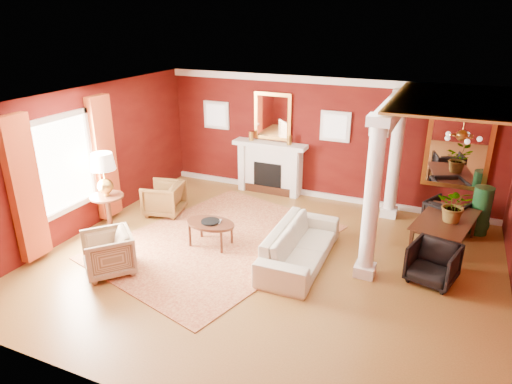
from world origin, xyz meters
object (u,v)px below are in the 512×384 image
at_px(armchair_leopard, 164,197).
at_px(side_table, 105,178).
at_px(sofa, 300,239).
at_px(coffee_table, 211,225).
at_px(dining_table, 447,225).
at_px(armchair_stripe, 108,251).

bearing_deg(armchair_leopard, side_table, -37.15).
bearing_deg(side_table, armchair_leopard, 64.94).
xyz_separation_m(sofa, coffee_table, (-1.78, -0.10, -0.01)).
bearing_deg(dining_table, side_table, 119.61).
xyz_separation_m(sofa, armchair_stripe, (-2.92, -1.67, -0.05)).
relative_size(side_table, dining_table, 1.00).
height_order(sofa, armchair_stripe, sofa).
xyz_separation_m(armchair_stripe, coffee_table, (1.14, 1.58, 0.04)).
relative_size(armchair_leopard, side_table, 0.48).
xyz_separation_m(sofa, dining_table, (2.38, 1.65, 0.01)).
relative_size(armchair_leopard, armchair_stripe, 0.99).
height_order(sofa, armchair_leopard, sofa).
bearing_deg(sofa, side_table, 93.85).
bearing_deg(armchair_leopard, dining_table, 86.05).
relative_size(armchair_stripe, coffee_table, 0.84).
bearing_deg(dining_table, sofa, 136.91).
xyz_separation_m(armchair_stripe, dining_table, (5.30, 3.32, 0.06)).
height_order(armchair_leopard, dining_table, dining_table).
relative_size(coffee_table, dining_table, 0.58).
distance_m(sofa, armchair_stripe, 3.37).
height_order(armchair_leopard, side_table, side_table).
relative_size(sofa, side_table, 1.39).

